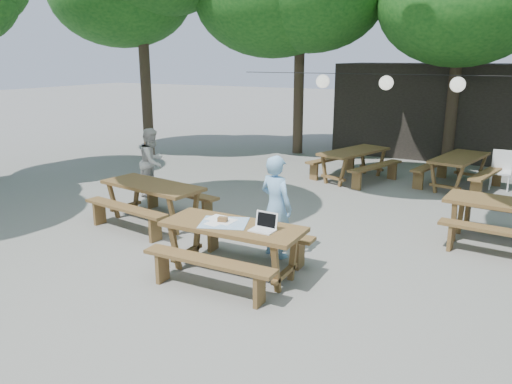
{
  "coord_description": "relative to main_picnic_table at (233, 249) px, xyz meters",
  "views": [
    {
      "loc": [
        2.66,
        -6.22,
        3.01
      ],
      "look_at": [
        -0.66,
        0.16,
        1.05
      ],
      "focal_mm": 35.0,
      "sensor_mm": 36.0,
      "label": 1
    }
  ],
  "objects": [
    {
      "name": "ground",
      "position": [
        0.66,
        0.54,
        -0.39
      ],
      "size": [
        80.0,
        80.0,
        0.0
      ],
      "primitive_type": "plane",
      "color": "#61615C",
      "rests_on": "ground"
    },
    {
      "name": "main_picnic_table",
      "position": [
        0.0,
        0.0,
        0.0
      ],
      "size": [
        2.0,
        1.58,
        0.75
      ],
      "color": "brown",
      "rests_on": "ground"
    },
    {
      "name": "pavilion",
      "position": [
        1.16,
        11.04,
        1.01
      ],
      "size": [
        6.0,
        3.0,
        2.8
      ],
      "primitive_type": "cube",
      "color": "black",
      "rests_on": "ground"
    },
    {
      "name": "tabletop_clutter",
      "position": [
        -0.16,
        0.01,
        0.37
      ],
      "size": [
        0.8,
        0.74,
        0.08
      ],
      "color": "teal",
      "rests_on": "main_picnic_table"
    },
    {
      "name": "picnic_table_nw",
      "position": [
        -2.46,
        1.3,
        0.0
      ],
      "size": [
        2.12,
        1.86,
        0.75
      ],
      "rotation": [
        0.0,
        0.0,
        -0.16
      ],
      "color": "brown",
      "rests_on": "ground"
    },
    {
      "name": "plastic_chair",
      "position": [
        3.15,
        7.0,
        -0.13
      ],
      "size": [
        0.45,
        0.45,
        0.9
      ],
      "rotation": [
        0.0,
        0.0,
        -0.02
      ],
      "color": "white",
      "rests_on": "ground"
    },
    {
      "name": "picnic_table_ne",
      "position": [
        3.43,
        3.01,
        0.0
      ],
      "size": [
        2.07,
        1.76,
        0.75
      ],
      "rotation": [
        0.0,
        0.0,
        -0.1
      ],
      "color": "brown",
      "rests_on": "ground"
    },
    {
      "name": "laptop",
      "position": [
        0.49,
        0.0,
        0.42
      ],
      "size": [
        0.34,
        0.28,
        0.24
      ],
      "rotation": [
        0.0,
        0.0,
        -0.06
      ],
      "color": "white",
      "rests_on": "main_picnic_table"
    },
    {
      "name": "second_person",
      "position": [
        -3.74,
        2.9,
        0.36
      ],
      "size": [
        0.66,
        0.8,
        1.49
      ],
      "primitive_type": "imported",
      "rotation": [
        0.0,
        0.0,
        1.72
      ],
      "color": "silver",
      "rests_on": "ground"
    },
    {
      "name": "woman",
      "position": [
        0.23,
        0.92,
        0.41
      ],
      "size": [
        0.66,
        0.53,
        1.59
      ],
      "primitive_type": "imported",
      "rotation": [
        0.0,
        0.0,
        2.85
      ],
      "color": "#7CB2E3",
      "rests_on": "ground"
    },
    {
      "name": "picnic_table_far_w",
      "position": [
        -0.17,
        6.31,
        0.0
      ],
      "size": [
        2.12,
        2.32,
        0.75
      ],
      "rotation": [
        0.0,
        0.0,
        1.23
      ],
      "color": "brown",
      "rests_on": "ground"
    },
    {
      "name": "paper_lanterns",
      "position": [
        0.48,
        6.54,
        2.02
      ],
      "size": [
        9.0,
        0.34,
        0.38
      ],
      "color": "black",
      "rests_on": "ground"
    },
    {
      "name": "picnic_table_far_e",
      "position": [
        2.26,
        6.69,
        0.0
      ],
      "size": [
        1.96,
        2.2,
        0.75
      ],
      "rotation": [
        0.0,
        0.0,
        1.35
      ],
      "color": "brown",
      "rests_on": "ground"
    }
  ]
}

